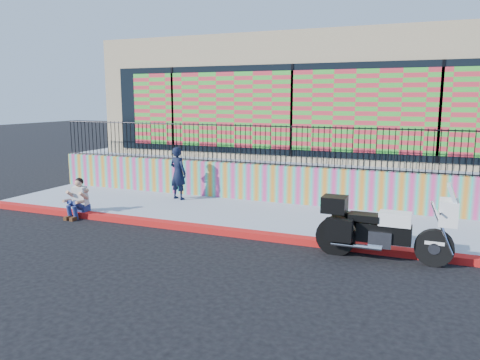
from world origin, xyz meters
The scene contains 10 objects.
ground centered at (0.00, 0.00, 0.00)m, with size 90.00×90.00×0.00m, color black.
red_curb centered at (0.00, 0.00, 0.07)m, with size 16.00×0.30×0.15m, color red.
sidewalk centered at (0.00, 1.65, 0.07)m, with size 16.00×3.00×0.15m, color #8D98AA.
mural_wall centered at (0.00, 3.25, 0.70)m, with size 16.00×0.20×1.10m, color #D6387F.
metal_fence centered at (0.00, 3.25, 1.85)m, with size 15.80×0.04×1.20m, color black, non-canonical shape.
elevated_platform centered at (0.00, 8.35, 0.62)m, with size 16.00×10.00×1.25m, color #8D98AA.
storefront_building centered at (0.00, 8.13, 3.25)m, with size 14.00×8.06×4.00m.
police_motorcycle centered at (3.24, -0.39, 0.69)m, with size 2.64×0.87×1.64m.
police_officer centered at (-3.08, 2.46, 0.96)m, with size 0.59×0.39×1.62m, color black.
seated_man centered at (-4.76, -0.12, 0.45)m, with size 0.54×0.71×1.06m.
Camera 1 is at (4.11, -9.85, 3.23)m, focal length 35.00 mm.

